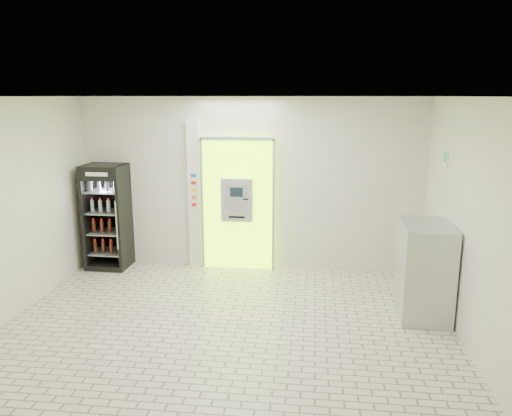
# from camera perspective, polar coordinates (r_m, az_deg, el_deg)

# --- Properties ---
(ground) EXTENTS (6.00, 6.00, 0.00)m
(ground) POSITION_cam_1_polar(r_m,az_deg,el_deg) (6.81, -3.44, -13.52)
(ground) COLOR beige
(ground) RESTS_ON ground
(room_shell) EXTENTS (6.00, 6.00, 6.00)m
(room_shell) POSITION_cam_1_polar(r_m,az_deg,el_deg) (6.22, -3.66, 1.87)
(room_shell) COLOR beige
(room_shell) RESTS_ON ground
(atm_assembly) EXTENTS (1.30, 0.24, 2.33)m
(atm_assembly) POSITION_cam_1_polar(r_m,az_deg,el_deg) (8.72, -2.08, 0.54)
(atm_assembly) COLOR #9BFF09
(atm_assembly) RESTS_ON ground
(pillar) EXTENTS (0.22, 0.11, 2.60)m
(pillar) POSITION_cam_1_polar(r_m,az_deg,el_deg) (8.88, -7.04, 1.52)
(pillar) COLOR silver
(pillar) RESTS_ON ground
(beverage_cooler) EXTENTS (0.70, 0.67, 1.85)m
(beverage_cooler) POSITION_cam_1_polar(r_m,az_deg,el_deg) (9.21, -16.58, -1.15)
(beverage_cooler) COLOR black
(beverage_cooler) RESTS_ON ground
(steel_cabinet) EXTENTS (0.70, 1.01, 1.31)m
(steel_cabinet) POSITION_cam_1_polar(r_m,az_deg,el_deg) (7.32, 18.72, -6.75)
(steel_cabinet) COLOR #AAACB1
(steel_cabinet) RESTS_ON ground
(exit_sign) EXTENTS (0.02, 0.22, 0.26)m
(exit_sign) POSITION_cam_1_polar(r_m,az_deg,el_deg) (7.70, 20.87, 5.27)
(exit_sign) COLOR white
(exit_sign) RESTS_ON room_shell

